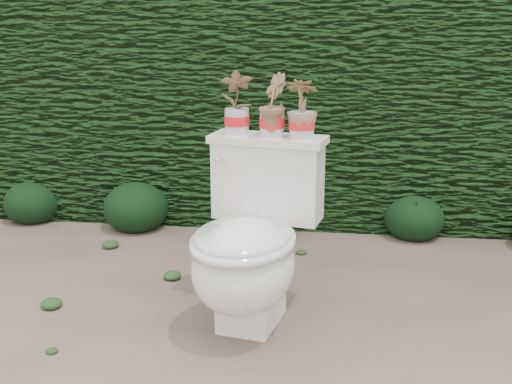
# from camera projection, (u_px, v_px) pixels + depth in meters

# --- Properties ---
(ground) EXTENTS (60.00, 60.00, 0.00)m
(ground) POSITION_uv_depth(u_px,v_px,m) (256.00, 312.00, 2.86)
(ground) COLOR gray
(ground) RESTS_ON ground
(hedge) EXTENTS (8.00, 1.00, 1.60)m
(hedge) POSITION_uv_depth(u_px,v_px,m) (286.00, 89.00, 4.16)
(hedge) COLOR #193E14
(hedge) RESTS_ON ground
(toilet) EXTENTS (0.58, 0.75, 0.78)m
(toilet) POSITION_uv_depth(u_px,v_px,m) (250.00, 246.00, 2.65)
(toilet) COLOR white
(toilet) RESTS_ON ground
(potted_plant_left) EXTENTS (0.15, 0.11, 0.26)m
(potted_plant_left) POSITION_uv_depth(u_px,v_px,m) (237.00, 104.00, 2.76)
(potted_plant_left) COLOR #327E27
(potted_plant_left) RESTS_ON toilet
(potted_plant_center) EXTENTS (0.12, 0.15, 0.25)m
(potted_plant_center) POSITION_uv_depth(u_px,v_px,m) (272.00, 107.00, 2.71)
(potted_plant_center) COLOR #327E27
(potted_plant_center) RESTS_ON toilet
(potted_plant_right) EXTENTS (0.14, 0.14, 0.23)m
(potted_plant_right) POSITION_uv_depth(u_px,v_px,m) (302.00, 110.00, 2.67)
(potted_plant_right) COLOR #327E27
(potted_plant_right) RESTS_ON toilet
(liriope_clump_1) EXTENTS (0.36, 0.36, 0.29)m
(liriope_clump_1) POSITION_uv_depth(u_px,v_px,m) (32.00, 198.00, 4.08)
(liriope_clump_1) COLOR black
(liriope_clump_1) RESTS_ON ground
(liriope_clump_2) EXTENTS (0.39, 0.39, 0.32)m
(liriope_clump_2) POSITION_uv_depth(u_px,v_px,m) (136.00, 203.00, 3.92)
(liriope_clump_2) COLOR black
(liriope_clump_2) RESTS_ON ground
(liriope_clump_3) EXTENTS (0.32, 0.32, 0.26)m
(liriope_clump_3) POSITION_uv_depth(u_px,v_px,m) (264.00, 216.00, 3.77)
(liriope_clump_3) COLOR black
(liriope_clump_3) RESTS_ON ground
(liriope_clump_4) EXTENTS (0.35, 0.35, 0.28)m
(liriope_clump_4) POSITION_uv_depth(u_px,v_px,m) (414.00, 213.00, 3.78)
(liriope_clump_4) COLOR black
(liriope_clump_4) RESTS_ON ground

